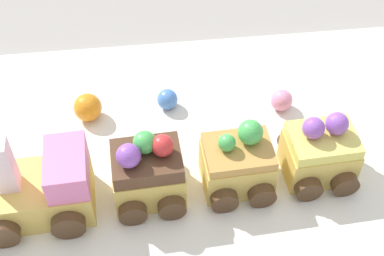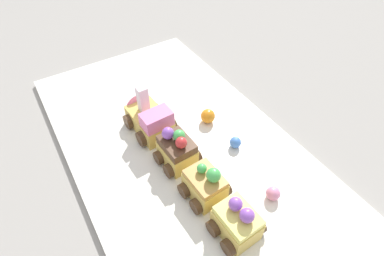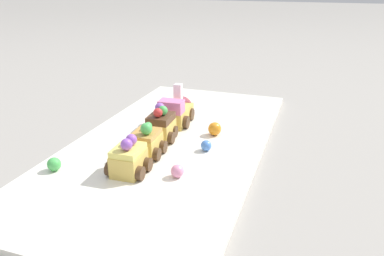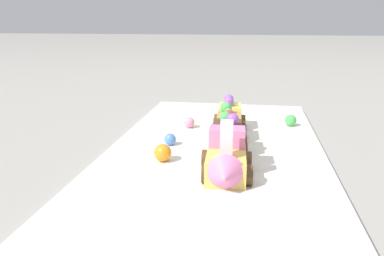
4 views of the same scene
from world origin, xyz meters
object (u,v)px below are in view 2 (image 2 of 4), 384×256
Objects in this scene: cake_car_lemon at (237,223)px; gumball_orange at (208,116)px; cake_car_chocolate at (177,151)px; cake_car_caramel at (205,185)px; gumball_blue at (235,142)px; cake_train_locomotive at (147,117)px; gumball_pink at (273,193)px.

gumball_orange is at bearing -26.51° from cake_car_lemon.
cake_car_chocolate is 0.08m from cake_car_caramel.
cake_car_caramel is 1.00× the size of cake_car_lemon.
gumball_blue is at bearing -64.57° from cake_car_caramel.
gumball_blue is at bearing -142.16° from cake_train_locomotive.
cake_car_lemon is (-0.07, -0.00, 0.00)m from cake_car_caramel.
gumball_pink is 1.06× the size of gumball_blue.
cake_car_caramel is 3.06× the size of gumball_pink.
cake_car_lemon is 2.44× the size of gumball_orange.
cake_train_locomotive is 0.18m from cake_car_caramel.
cake_car_chocolate is at bearing 32.69° from gumball_pink.
cake_car_caramel is at bearing -0.14° from cake_car_lemon.
cake_car_caramel is at bearing -179.86° from cake_train_locomotive.
cake_train_locomotive is 1.80× the size of cake_car_caramel.
gumball_pink is at bearing -127.90° from cake_car_caramel.
cake_car_lemon is at bearing 142.53° from gumball_blue.
gumball_orange is (0.21, -0.09, -0.01)m from cake_car_lemon.
cake_train_locomotive is at bearing 64.60° from gumball_orange.
gumball_pink is 0.12m from gumball_blue.
gumball_blue is (-0.03, -0.10, -0.02)m from cake_car_chocolate.
cake_car_chocolate is at bearing 179.95° from cake_train_locomotive.
cake_car_lemon is at bearing 99.22° from gumball_pink.
cake_car_caramel is 0.11m from gumball_blue.
gumball_pink is (-0.06, -0.09, -0.01)m from cake_car_caramel.
cake_car_chocolate is at bearing 0.13° from cake_car_lemon.
cake_car_caramel reaches higher than gumball_blue.
cake_train_locomotive is 0.26m from cake_car_lemon.
cake_train_locomotive is 5.50× the size of gumball_pink.
gumball_blue is (0.11, -0.02, -0.00)m from gumball_pink.
cake_car_caramel reaches higher than gumball_orange.
cake_train_locomotive reaches higher than gumball_pink.
cake_car_chocolate reaches higher than cake_car_lemon.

